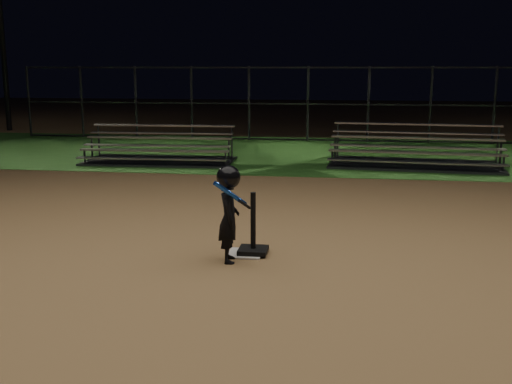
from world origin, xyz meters
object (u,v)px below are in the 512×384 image
child_batter (229,211)px  bleacher_right (415,158)px  bleacher_left (159,155)px  home_plate (245,254)px  batting_tee (253,241)px

child_batter → bleacher_right: (3.18, 8.29, -0.45)m
bleacher_left → bleacher_right: bearing=0.7°
home_plate → batting_tee: (0.10, 0.03, 0.16)m
home_plate → child_batter: (-0.15, -0.32, 0.65)m
batting_tee → bleacher_right: 8.46m
batting_tee → bleacher_left: 8.45m
batting_tee → child_batter: size_ratio=0.65×
batting_tee → child_batter: child_batter is taller
home_plate → bleacher_left: bleacher_left is taller
child_batter → bleacher_left: bearing=11.9°
batting_tee → bleacher_left: bearing=115.5°
batting_tee → home_plate: bearing=-163.3°
home_plate → batting_tee: bearing=16.7°
batting_tee → child_batter: 0.65m
home_plate → bleacher_left: (-3.54, 7.66, 0.18)m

